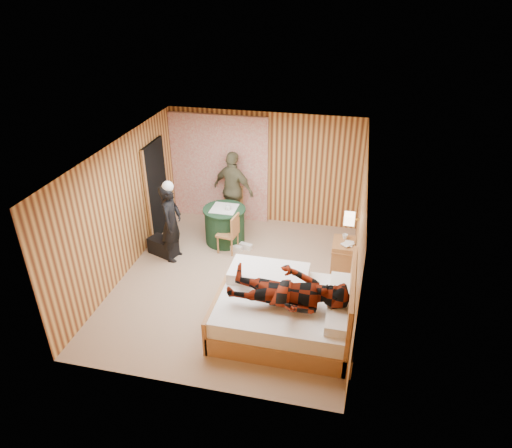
% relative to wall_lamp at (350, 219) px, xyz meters
% --- Properties ---
extents(floor, '(4.20, 5.00, 0.01)m').
position_rel_wall_lamp_xyz_m(floor, '(-1.92, -0.45, -1.30)').
color(floor, tan).
rests_on(floor, ground).
extents(ceiling, '(4.20, 5.00, 0.01)m').
position_rel_wall_lamp_xyz_m(ceiling, '(-1.92, -0.45, 1.20)').
color(ceiling, silver).
rests_on(ceiling, wall_back).
extents(wall_back, '(4.20, 0.02, 2.50)m').
position_rel_wall_lamp_xyz_m(wall_back, '(-1.92, 2.05, -0.05)').
color(wall_back, '#EDB45B').
rests_on(wall_back, floor).
extents(wall_left, '(0.02, 5.00, 2.50)m').
position_rel_wall_lamp_xyz_m(wall_left, '(-4.02, -0.45, -0.05)').
color(wall_left, '#EDB45B').
rests_on(wall_left, floor).
extents(wall_right, '(0.02, 5.00, 2.50)m').
position_rel_wall_lamp_xyz_m(wall_right, '(0.18, -0.45, -0.05)').
color(wall_right, '#EDB45B').
rests_on(wall_right, floor).
extents(curtain, '(2.20, 0.08, 2.40)m').
position_rel_wall_lamp_xyz_m(curtain, '(-2.92, 1.98, -0.10)').
color(curtain, silver).
rests_on(curtain, floor).
extents(doorway, '(0.06, 0.90, 2.05)m').
position_rel_wall_lamp_xyz_m(doorway, '(-3.98, 0.95, -0.28)').
color(doorway, black).
rests_on(doorway, floor).
extents(wall_lamp, '(0.26, 0.24, 0.16)m').
position_rel_wall_lamp_xyz_m(wall_lamp, '(0.00, 0.00, 0.00)').
color(wall_lamp, gold).
rests_on(wall_lamp, wall_right).
extents(bed, '(2.16, 1.70, 1.17)m').
position_rel_wall_lamp_xyz_m(bed, '(-0.80, -1.48, -0.96)').
color(bed, tan).
rests_on(bed, floor).
extents(nightstand, '(0.44, 0.59, 0.57)m').
position_rel_wall_lamp_xyz_m(nightstand, '(-0.04, 0.43, -1.00)').
color(nightstand, tan).
rests_on(nightstand, floor).
extents(round_table, '(0.88, 0.88, 0.78)m').
position_rel_wall_lamp_xyz_m(round_table, '(-2.51, 0.90, -0.91)').
color(round_table, '#1B3B25').
rests_on(round_table, floor).
extents(chair_far, '(0.45, 0.45, 0.93)m').
position_rel_wall_lamp_xyz_m(chair_far, '(-2.52, 1.60, -0.76)').
color(chair_far, tan).
rests_on(chair_far, floor).
extents(chair_near, '(0.42, 0.42, 0.83)m').
position_rel_wall_lamp_xyz_m(chair_near, '(-2.28, 0.53, -0.82)').
color(chair_near, tan).
rests_on(chair_near, floor).
extents(duffel_bag, '(0.66, 0.50, 0.33)m').
position_rel_wall_lamp_xyz_m(duffel_bag, '(-3.59, 0.15, -1.13)').
color(duffel_bag, black).
rests_on(duffel_bag, floor).
extents(sneaker_left, '(0.28, 0.17, 0.12)m').
position_rel_wall_lamp_xyz_m(sneaker_left, '(-2.01, 0.69, -1.24)').
color(sneaker_left, white).
rests_on(sneaker_left, floor).
extents(sneaker_right, '(0.28, 0.17, 0.12)m').
position_rel_wall_lamp_xyz_m(sneaker_right, '(-2.20, 0.57, -1.24)').
color(sneaker_right, white).
rests_on(sneaker_right, floor).
extents(woman_standing, '(0.39, 0.58, 1.58)m').
position_rel_wall_lamp_xyz_m(woman_standing, '(-3.32, 0.06, -0.51)').
color(woman_standing, black).
rests_on(woman_standing, floor).
extents(man_at_table, '(1.09, 0.75, 1.72)m').
position_rel_wall_lamp_xyz_m(man_at_table, '(-2.51, 1.64, -0.44)').
color(man_at_table, '#676344').
rests_on(man_at_table, floor).
extents(man_on_bed, '(0.86, 0.67, 1.77)m').
position_rel_wall_lamp_xyz_m(man_on_bed, '(-0.77, -1.71, -0.28)').
color(man_on_bed, maroon).
rests_on(man_on_bed, bed).
extents(book_lower, '(0.20, 0.25, 0.02)m').
position_rel_wall_lamp_xyz_m(book_lower, '(-0.04, 0.38, -0.72)').
color(book_lower, white).
rests_on(book_lower, nightstand).
extents(book_upper, '(0.27, 0.28, 0.02)m').
position_rel_wall_lamp_xyz_m(book_upper, '(-0.04, 0.38, -0.70)').
color(book_upper, white).
rests_on(book_upper, nightstand).
extents(cup_nightstand, '(0.13, 0.13, 0.09)m').
position_rel_wall_lamp_xyz_m(cup_nightstand, '(-0.04, 0.56, -0.68)').
color(cup_nightstand, white).
rests_on(cup_nightstand, nightstand).
extents(cup_table, '(0.13, 0.13, 0.10)m').
position_rel_wall_lamp_xyz_m(cup_table, '(-2.41, 0.85, -0.47)').
color(cup_table, white).
rests_on(cup_table, round_table).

